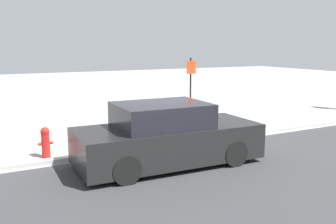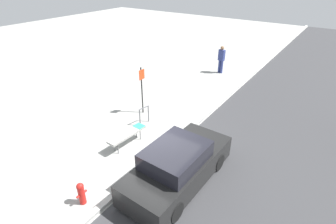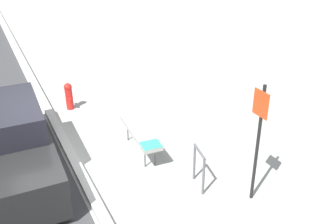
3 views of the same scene
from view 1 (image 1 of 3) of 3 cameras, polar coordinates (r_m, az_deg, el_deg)
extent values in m
plane|color=#9E9E99|center=(10.04, -1.13, -5.63)|extent=(60.00, 60.00, 0.00)
cube|color=#B7B7B2|center=(10.02, -1.14, -5.28)|extent=(60.00, 0.20, 0.13)
cylinder|color=#515156|center=(11.03, -6.76, -2.99)|extent=(0.04, 0.04, 0.47)
cylinder|color=#515156|center=(11.42, -0.98, -2.46)|extent=(0.04, 0.04, 0.47)
cylinder|color=#515156|center=(11.24, -7.10, -2.74)|extent=(0.04, 0.04, 0.47)
cylinder|color=#515156|center=(11.63, -1.41, -2.24)|extent=(0.04, 0.04, 0.47)
cube|color=#999993|center=(11.26, -4.03, -1.20)|extent=(1.74, 0.54, 0.09)
cube|color=teal|center=(11.49, -0.85, -0.70)|extent=(0.39, 0.43, 0.01)
cylinder|color=#515156|center=(12.38, 1.01, -0.70)|extent=(0.05, 0.05, 0.80)
cylinder|color=#515156|center=(12.54, 3.19, -0.58)|extent=(0.05, 0.05, 0.80)
cylinder|color=#515156|center=(12.39, 2.12, 1.18)|extent=(0.55, 0.15, 0.05)
cylinder|color=black|center=(13.33, 3.44, 3.32)|extent=(0.06, 0.06, 2.30)
cube|color=red|center=(13.23, 3.57, 6.83)|extent=(0.36, 0.02, 0.46)
cylinder|color=red|center=(9.67, -18.13, -4.91)|extent=(0.20, 0.20, 0.60)
sphere|color=red|center=(9.59, -18.24, -2.86)|extent=(0.22, 0.22, 0.22)
cylinder|color=red|center=(9.64, -18.97, -4.65)|extent=(0.08, 0.07, 0.07)
cylinder|color=red|center=(9.68, -17.33, -4.49)|extent=(0.08, 0.07, 0.07)
cylinder|color=black|center=(9.96, 4.82, -4.01)|extent=(0.61, 0.20, 0.60)
cylinder|color=black|center=(8.70, 10.16, -6.24)|extent=(0.61, 0.20, 0.60)
cylinder|color=black|center=(8.95, -9.80, -5.76)|extent=(0.61, 0.20, 0.60)
cylinder|color=black|center=(7.52, -6.38, -8.77)|extent=(0.61, 0.20, 0.60)
cube|color=black|center=(8.63, 0.03, -4.69)|extent=(4.27, 1.84, 0.79)
cube|color=black|center=(8.42, -1.00, -0.51)|extent=(2.07, 1.60, 0.56)
camera|label=2|loc=(5.57, -58.10, 45.10)|focal=28.00mm
camera|label=3|loc=(13.47, 29.87, 16.88)|focal=40.00mm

